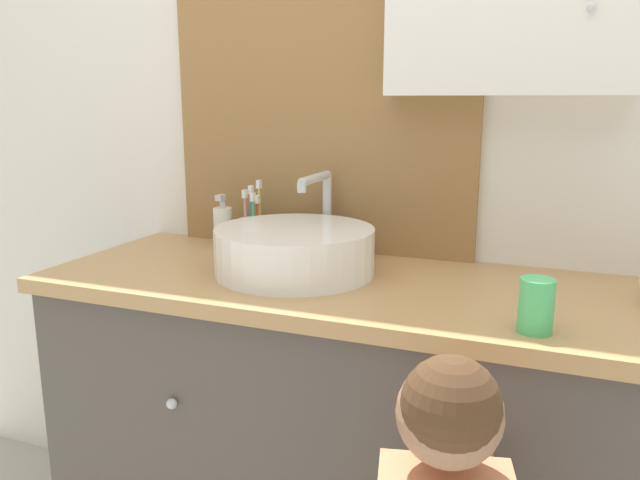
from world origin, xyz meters
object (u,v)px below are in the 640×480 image
object	(u,v)px
soap_dispenser	(223,227)
drinking_cup	(536,306)
sink_basin	(295,249)
toothbrush_holder	(254,233)

from	to	relation	value
soap_dispenser	drinking_cup	bearing A→B (deg)	-23.04
sink_basin	drinking_cup	distance (m)	0.59
soap_dispenser	drinking_cup	size ratio (longest dim) A/B	1.53
drinking_cup	soap_dispenser	bearing A→B (deg)	156.96
soap_dispenser	sink_basin	bearing A→B (deg)	-29.08
soap_dispenser	toothbrush_holder	bearing A→B (deg)	4.17
sink_basin	drinking_cup	xyz separation A→B (m)	(0.55, -0.20, -0.01)
sink_basin	soap_dispenser	size ratio (longest dim) A/B	2.82
sink_basin	toothbrush_holder	xyz separation A→B (m)	(-0.20, 0.17, -0.01)
drinking_cup	toothbrush_holder	bearing A→B (deg)	154.03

